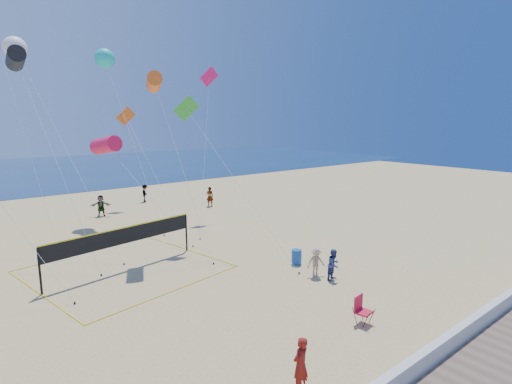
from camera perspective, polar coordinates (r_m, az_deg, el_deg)
ground at (r=14.10m, az=3.33°, el=-23.53°), size 120.00×120.00×0.00m
ocean at (r=71.52m, az=-32.28°, el=2.35°), size 140.00×50.00×0.03m
woman at (r=12.69m, az=6.37°, el=-23.28°), size 0.67×0.50×1.68m
bystander_a at (r=20.48m, az=11.06°, el=-10.13°), size 0.85×0.72×1.56m
bystander_b at (r=20.76m, az=8.56°, el=-9.87°), size 1.10×0.88×1.48m
far_person_1 at (r=35.34m, az=-21.28°, el=-1.84°), size 1.69×1.18×1.76m
far_person_2 at (r=37.01m, az=-6.61°, el=-0.65°), size 0.76×0.78×1.81m
far_person_4 at (r=40.32m, az=-15.58°, el=-0.17°), size 1.11×1.24×1.66m
camp_chair at (r=16.67m, az=14.79°, el=-15.73°), size 0.67×0.80×1.23m
trash_barrel at (r=22.37m, az=5.81°, el=-9.21°), size 0.72×0.72×0.82m
volleyball_net at (r=22.30m, az=-18.43°, el=-6.65°), size 9.92×9.80×2.30m
kite_1 at (r=27.85m, az=-31.11°, el=15.99°), size 2.31×8.56×11.96m
kite_2 at (r=23.96m, az=-14.35°, el=14.95°), size 2.05×4.99×10.50m
kite_4 at (r=25.01m, az=-9.07°, el=10.50°), size 2.41×8.72×9.36m
kite_5 at (r=32.87m, az=-6.77°, el=14.86°), size 5.53×6.01×12.09m
kite_6 at (r=31.12m, az=-31.18°, el=17.16°), size 3.69×10.63×13.09m
kite_7 at (r=34.77m, az=-20.80°, el=17.39°), size 1.75×8.99×13.32m
kite_9 at (r=37.84m, az=-17.78°, el=9.61°), size 1.68×8.22×9.06m
kite_10 at (r=30.68m, az=-20.67°, el=6.27°), size 3.23×9.37×6.82m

